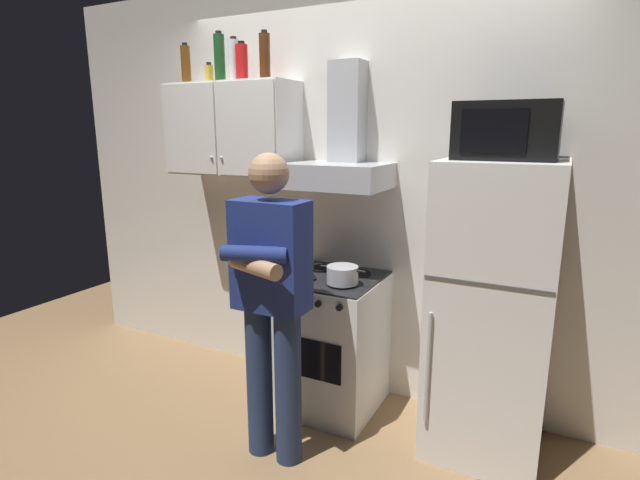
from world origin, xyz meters
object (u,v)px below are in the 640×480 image
(upper_cabinet, at_px, (232,129))
(bottle_vodka_clear, at_px, (234,61))
(microwave, at_px, (507,131))
(bottle_rum_dark, at_px, (265,57))
(bottle_wine_green, at_px, (220,58))
(bottle_soda_red, at_px, (242,63))
(refrigerator, at_px, (492,312))
(stove_oven, at_px, (331,342))
(range_hood, at_px, (341,155))
(bottle_spice_jar, at_px, (209,74))
(person_standing, at_px, (271,299))
(bottle_beer_brown, at_px, (186,65))
(cooking_pot, at_px, (342,275))

(upper_cabinet, height_order, bottle_vodka_clear, bottle_vodka_clear)
(microwave, height_order, bottle_rum_dark, bottle_rum_dark)
(bottle_wine_green, distance_m, bottle_soda_red, 0.20)
(refrigerator, height_order, microwave, microwave)
(bottle_vodka_clear, bearing_deg, bottle_rum_dark, 3.17)
(stove_oven, xyz_separation_m, range_hood, (0.00, 0.13, 1.16))
(stove_oven, height_order, bottle_soda_red, bottle_soda_red)
(bottle_spice_jar, distance_m, bottle_soda_red, 0.31)
(person_standing, height_order, bottle_beer_brown, bottle_beer_brown)
(upper_cabinet, relative_size, bottle_beer_brown, 3.41)
(person_standing, xyz_separation_m, bottle_rum_dark, (-0.51, 0.78, 1.30))
(range_hood, relative_size, person_standing, 0.46)
(refrigerator, height_order, bottle_soda_red, bottle_soda_red)
(cooking_pot, bearing_deg, upper_cabinet, 165.27)
(bottle_soda_red, bearing_deg, bottle_beer_brown, -176.35)
(bottle_rum_dark, xyz_separation_m, bottle_soda_red, (-0.14, -0.05, -0.03))
(range_hood, bearing_deg, bottle_wine_green, 179.03)
(stove_oven, height_order, bottle_wine_green, bottle_wine_green)
(upper_cabinet, distance_m, bottle_beer_brown, 0.55)
(cooking_pot, bearing_deg, bottle_beer_brown, 170.57)
(bottle_beer_brown, bearing_deg, upper_cabinet, 5.62)
(microwave, xyz_separation_m, person_standing, (-1.00, -0.62, -0.84))
(microwave, distance_m, bottle_vodka_clear, 1.80)
(cooking_pot, bearing_deg, refrigerator, 8.32)
(microwave, xyz_separation_m, bottle_rum_dark, (-1.51, 0.15, 0.46))
(cooking_pot, distance_m, bottle_beer_brown, 1.79)
(cooking_pot, xyz_separation_m, bottle_vodka_clear, (-0.92, 0.28, 1.26))
(person_standing, bearing_deg, bottle_rum_dark, 123.16)
(microwave, relative_size, bottle_wine_green, 1.47)
(refrigerator, bearing_deg, bottle_vodka_clear, 174.85)
(bottle_beer_brown, bearing_deg, person_standing, -32.62)
(bottle_vodka_clear, height_order, bottle_rum_dark, bottle_rum_dark)
(bottle_vodka_clear, relative_size, bottle_spice_jar, 2.03)
(person_standing, height_order, bottle_wine_green, bottle_wine_green)
(cooking_pot, distance_m, bottle_rum_dark, 1.47)
(person_standing, bearing_deg, refrigerator, 31.23)
(bottle_spice_jar, bearing_deg, bottle_wine_green, -11.80)
(upper_cabinet, xyz_separation_m, microwave, (1.75, -0.11, -0.01))
(upper_cabinet, distance_m, stove_oven, 1.55)
(bottle_soda_red, bearing_deg, bottle_spice_jar, 171.59)
(microwave, height_order, person_standing, microwave)
(microwave, xyz_separation_m, cooking_pot, (-0.82, -0.14, -0.81))
(range_hood, bearing_deg, bottle_beer_brown, -178.26)
(cooking_pot, xyz_separation_m, bottle_rum_dark, (-0.69, 0.29, 1.27))
(range_hood, distance_m, bottle_rum_dark, 0.82)
(bottle_beer_brown, bearing_deg, cooking_pot, -9.43)
(stove_oven, distance_m, range_hood, 1.17)
(upper_cabinet, bearing_deg, bottle_rum_dark, 10.47)
(bottle_soda_red, bearing_deg, upper_cabinet, 176.94)
(bottle_beer_brown, height_order, bottle_soda_red, bottle_beer_brown)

